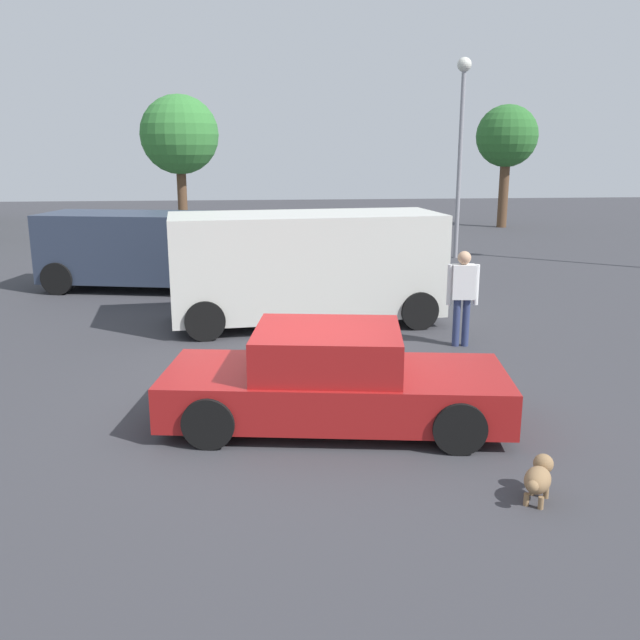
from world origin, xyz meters
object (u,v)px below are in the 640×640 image
object	(u,v)px
pedestrian	(463,290)
light_post_mid	(462,124)
sedan_foreground	(333,381)
dog	(539,477)
suv_dark	(139,248)
van_white	(306,265)

from	to	relation	value
pedestrian	light_post_mid	world-z (taller)	light_post_mid
sedan_foreground	dog	distance (m)	2.89
light_post_mid	suv_dark	bearing A→B (deg)	-155.93
sedan_foreground	light_post_mid	xyz separation A→B (m)	(5.63, 13.55, 3.65)
suv_dark	pedestrian	bearing A→B (deg)	-29.74
sedan_foreground	dog	size ratio (longest dim) A/B	8.00
sedan_foreground	suv_dark	world-z (taller)	suv_dark
sedan_foreground	dog	xyz separation A→B (m)	(1.86, -2.19, -0.34)
dog	pedestrian	bearing A→B (deg)	25.60
van_white	light_post_mid	size ratio (longest dim) A/B	0.90
suv_dark	light_post_mid	xyz separation A→B (m)	(9.47, 4.23, 3.18)
suv_dark	pedestrian	distance (m)	8.84
suv_dark	light_post_mid	world-z (taller)	light_post_mid
sedan_foreground	van_white	size ratio (longest dim) A/B	0.82
sedan_foreground	van_white	bearing A→B (deg)	97.64
sedan_foreground	suv_dark	size ratio (longest dim) A/B	0.91
sedan_foreground	light_post_mid	size ratio (longest dim) A/B	0.74
dog	pedestrian	world-z (taller)	pedestrian
dog	pedestrian	xyz separation A→B (m)	(0.87, 5.59, 0.79)
suv_dark	sedan_foreground	bearing A→B (deg)	-55.34
light_post_mid	pedestrian	bearing A→B (deg)	-105.93
van_white	suv_dark	xyz separation A→B (m)	(-3.93, 3.90, -0.15)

